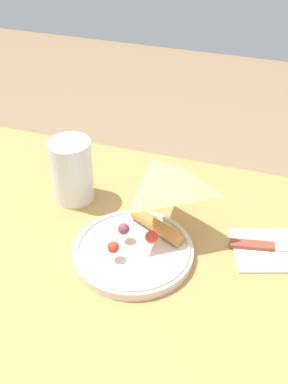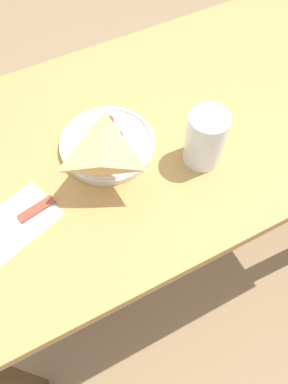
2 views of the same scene
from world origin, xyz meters
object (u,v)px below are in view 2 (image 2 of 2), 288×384
(plate_pizza, at_px, (108,143))
(milk_glass, at_px, (205,141))
(dining_table, at_px, (159,155))
(napkin_folded, at_px, (9,228))
(butter_knife, at_px, (13,224))

(plate_pizza, bearing_deg, milk_glass, 144.75)
(dining_table, height_order, napkin_folded, napkin_folded)
(dining_table, xyz_separation_m, milk_glass, (-0.04, 0.12, 0.18))
(plate_pizza, height_order, napkin_folded, plate_pizza)
(dining_table, xyz_separation_m, napkin_folded, (0.39, 0.10, 0.12))
(milk_glass, bearing_deg, napkin_folded, -3.47)
(dining_table, xyz_separation_m, butter_knife, (0.38, 0.09, 0.12))
(napkin_folded, relative_size, butter_knife, 1.04)
(dining_table, bearing_deg, butter_knife, 13.92)
(napkin_folded, bearing_deg, dining_table, -166.15)
(plate_pizza, bearing_deg, napkin_folded, 20.04)
(dining_table, bearing_deg, napkin_folded, 13.85)
(plate_pizza, relative_size, napkin_folded, 0.98)
(milk_glass, distance_m, butter_knife, 0.42)
(plate_pizza, bearing_deg, butter_knife, 20.40)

